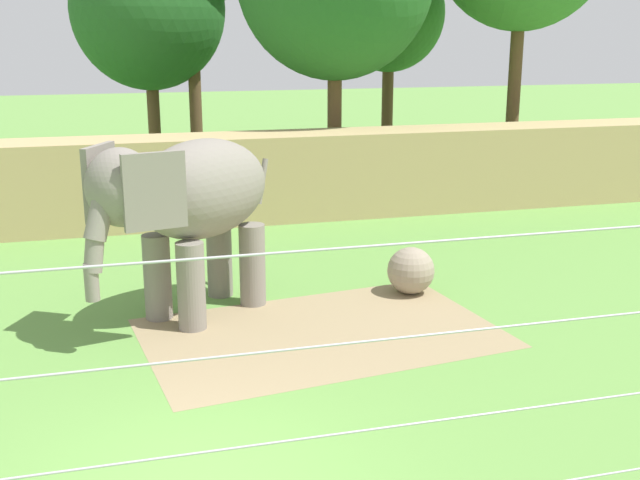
# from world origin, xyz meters

# --- Properties ---
(dirt_patch) EXTENTS (6.51, 4.63, 0.01)m
(dirt_patch) POSITION_xyz_m (2.63, 4.24, 0.00)
(dirt_patch) COLOR #937F5B
(dirt_patch) RESTS_ON ground
(embankment_wall) EXTENTS (36.00, 1.80, 2.37)m
(embankment_wall) POSITION_xyz_m (0.00, 13.01, 1.19)
(embankment_wall) COLOR tan
(embankment_wall) RESTS_ON ground
(elephant) EXTENTS (3.92, 3.50, 3.32)m
(elephant) POSITION_xyz_m (0.58, 5.69, 2.20)
(elephant) COLOR gray
(elephant) RESTS_ON ground
(enrichment_ball) EXTENTS (0.95, 0.95, 0.95)m
(enrichment_ball) POSITION_xyz_m (4.93, 5.86, 0.47)
(enrichment_ball) COLOR gray
(enrichment_ball) RESTS_ON ground
(cable_fence) EXTENTS (10.33, 0.25, 3.79)m
(cable_fence) POSITION_xyz_m (0.00, -2.98, 1.90)
(cable_fence) COLOR brown
(cable_fence) RESTS_ON ground
(tree_far_left) EXTENTS (4.18, 4.18, 7.94)m
(tree_far_left) POSITION_xyz_m (9.81, 20.85, 5.71)
(tree_far_left) COLOR brown
(tree_far_left) RESTS_ON ground
(tree_left_of_centre) EXTENTS (5.33, 5.33, 8.65)m
(tree_left_of_centre) POSITION_xyz_m (0.89, 20.71, 5.83)
(tree_left_of_centre) COLOR brown
(tree_left_of_centre) RESTS_ON ground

